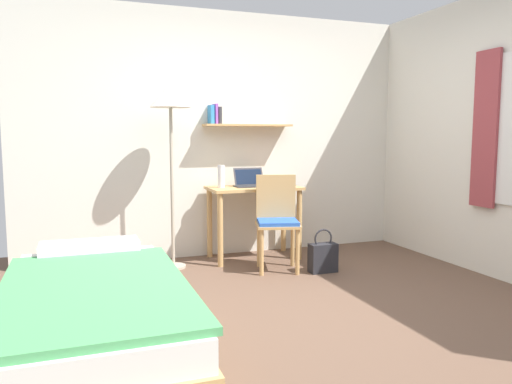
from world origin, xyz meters
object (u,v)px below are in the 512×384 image
(standing_lamp, at_px, (170,106))
(handbag, at_px, (323,257))
(laptop, at_px, (250,182))
(water_bottle, at_px, (221,176))
(desk_chair, at_px, (277,218))
(book_stack, at_px, (282,182))
(bed, at_px, (95,319))
(desk, at_px, (254,202))

(standing_lamp, relative_size, handbag, 4.26)
(laptop, height_order, water_bottle, water_bottle)
(standing_lamp, bearing_deg, water_bottle, 12.24)
(laptop, relative_size, water_bottle, 1.40)
(desk_chair, height_order, standing_lamp, standing_lamp)
(desk_chair, distance_m, standing_lamp, 1.47)
(book_stack, bearing_deg, bed, -136.04)
(bed, relative_size, book_stack, 7.50)
(bed, distance_m, handbag, 2.43)
(desk_chair, bearing_deg, handbag, -34.58)
(water_bottle, relative_size, handbag, 0.56)
(standing_lamp, xyz_separation_m, laptop, (0.84, 0.12, -0.76))
(desk_chair, height_order, water_bottle, water_bottle)
(desk, distance_m, book_stack, 0.37)
(desk_chair, distance_m, handbag, 0.57)
(desk, height_order, desk_chair, desk_chair)
(desk, bearing_deg, water_bottle, 176.33)
(standing_lamp, relative_size, water_bottle, 7.67)
(bed, distance_m, book_stack, 2.79)
(laptop, xyz_separation_m, water_bottle, (-0.31, -0.01, 0.07))
(book_stack, bearing_deg, standing_lamp, -177.97)
(water_bottle, bearing_deg, standing_lamp, -167.76)
(bed, relative_size, water_bottle, 8.57)
(handbag, bearing_deg, water_bottle, 135.96)
(bed, bearing_deg, desk_chair, 40.25)
(water_bottle, height_order, handbag, water_bottle)
(water_bottle, relative_size, book_stack, 0.87)
(desk_chair, bearing_deg, desk, 97.81)
(desk, xyz_separation_m, laptop, (-0.03, 0.03, 0.21))
(laptop, distance_m, water_bottle, 0.32)
(book_stack, bearing_deg, desk, 170.40)
(water_bottle, bearing_deg, handbag, -44.04)
(water_bottle, distance_m, book_stack, 0.65)
(bed, bearing_deg, standing_lamp, 66.85)
(desk, relative_size, handbag, 2.28)
(water_bottle, bearing_deg, desk, -3.67)
(bed, relative_size, laptop, 6.12)
(desk, xyz_separation_m, desk_chair, (0.07, -0.48, -0.10))
(laptop, bearing_deg, bed, -129.52)
(book_stack, bearing_deg, handbag, -78.79)
(desk, height_order, handbag, desk)
(standing_lamp, height_order, book_stack, standing_lamp)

